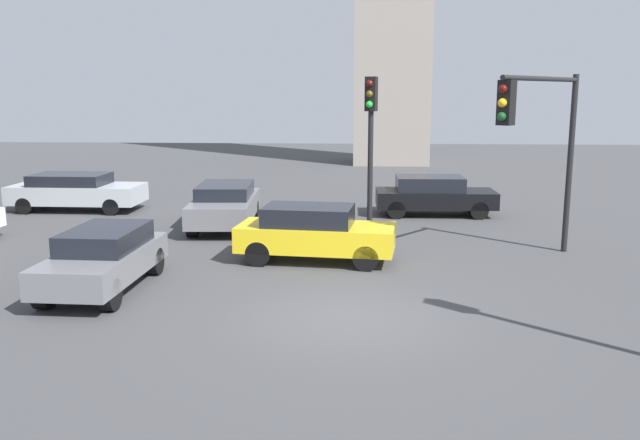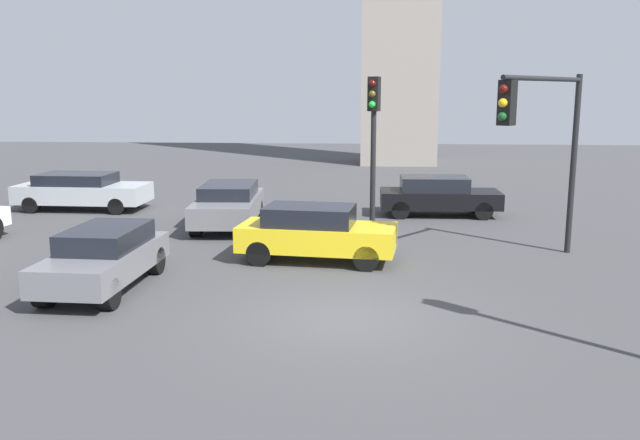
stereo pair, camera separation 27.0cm
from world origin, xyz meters
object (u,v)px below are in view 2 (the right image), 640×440
(car_0, at_px, (82,190))
(car_6, at_px, (438,195))
(traffic_light_1, at_px, (543,126))
(car_5, at_px, (104,257))
(car_1, at_px, (228,204))
(car_2, at_px, (315,232))
(traffic_light_0, at_px, (373,126))

(car_0, distance_m, car_6, 13.25)
(traffic_light_1, relative_size, car_5, 1.19)
(car_1, height_order, car_2, car_2)
(car_2, distance_m, car_5, 5.33)
(car_0, bearing_deg, car_5, -62.93)
(car_1, distance_m, car_5, 7.27)
(traffic_light_1, relative_size, car_1, 1.05)
(car_0, relative_size, car_1, 1.04)
(traffic_light_0, relative_size, car_5, 1.18)
(traffic_light_0, distance_m, car_1, 5.56)
(car_1, bearing_deg, traffic_light_1, 59.71)
(car_5, bearing_deg, traffic_light_1, 106.56)
(car_2, xyz_separation_m, car_6, (3.87, 6.88, -0.03))
(traffic_light_1, relative_size, car_0, 1.01)
(car_0, xyz_separation_m, car_2, (9.38, -7.10, 0.03))
(traffic_light_1, xyz_separation_m, car_1, (-8.84, 4.49, -2.81))
(car_0, xyz_separation_m, car_6, (13.25, -0.22, -0.00))
(traffic_light_0, bearing_deg, car_1, -89.55)
(car_0, xyz_separation_m, car_5, (4.84, -9.89, 0.00))
(traffic_light_1, bearing_deg, traffic_light_0, -88.81)
(car_6, bearing_deg, car_1, -161.12)
(car_1, xyz_separation_m, car_6, (7.08, 2.52, -0.01))
(traffic_light_0, relative_size, car_1, 1.05)
(car_2, height_order, car_6, car_2)
(car_1, relative_size, car_5, 1.13)
(car_2, bearing_deg, traffic_light_1, 5.03)
(traffic_light_0, xyz_separation_m, car_6, (2.38, 3.88, -2.64))
(car_0, relative_size, car_5, 1.18)
(traffic_light_1, bearing_deg, car_0, -77.41)
(traffic_light_1, xyz_separation_m, car_5, (-10.16, -2.66, -2.83))
(car_2, bearing_deg, car_6, 66.99)
(car_0, relative_size, car_2, 1.14)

